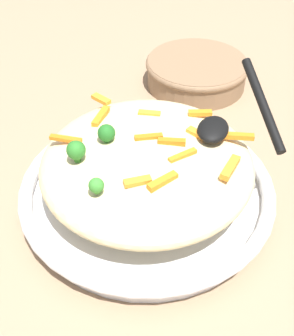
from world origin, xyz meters
TOP-DOWN VIEW (x-y plane):
  - ground_plane at (0.00, 0.00)m, footprint 2.40×2.40m
  - serving_bowl at (0.00, 0.00)m, footprint 0.35×0.35m
  - pasta_mound at (0.00, 0.00)m, footprint 0.29×0.28m
  - carrot_piece_0 at (0.01, 0.11)m, footprint 0.04×0.02m
  - carrot_piece_1 at (0.07, 0.01)m, footprint 0.03×0.03m
  - carrot_piece_2 at (-0.09, 0.05)m, footprint 0.02×0.03m
  - carrot_piece_3 at (-0.06, -0.02)m, footprint 0.01×0.03m
  - carrot_piece_4 at (0.06, 0.04)m, footprint 0.04×0.03m
  - carrot_piece_5 at (-0.01, 0.00)m, footprint 0.02×0.04m
  - carrot_piece_6 at (0.02, -0.10)m, footprint 0.01×0.04m
  - carrot_piece_7 at (0.01, 0.05)m, footprint 0.03×0.03m
  - carrot_piece_8 at (-0.04, 0.06)m, footprint 0.02×0.03m
  - carrot_piece_9 at (-0.05, 0.11)m, footprint 0.02×0.04m
  - carrot_piece_10 at (-0.08, -0.10)m, footprint 0.02×0.03m
  - carrot_piece_11 at (-0.04, -0.08)m, footprint 0.04×0.01m
  - carrot_piece_12 at (-0.01, 0.03)m, footprint 0.02×0.04m
  - broccoli_floret_0 at (0.10, -0.03)m, footprint 0.02×0.02m
  - broccoli_floret_1 at (0.01, -0.05)m, footprint 0.02×0.02m
  - broccoli_floret_2 at (0.05, -0.07)m, footprint 0.02×0.02m
  - serving_spoon at (-0.05, 0.09)m, footprint 0.12×0.11m
  - companion_bowl at (-0.34, -0.01)m, footprint 0.20×0.20m

SIDE VIEW (x-z plane):
  - ground_plane at x=0.00m, z-range 0.00..0.00m
  - serving_bowl at x=0.00m, z-range 0.00..0.04m
  - companion_bowl at x=-0.34m, z-range 0.00..0.06m
  - pasta_mound at x=0.00m, z-range 0.04..0.11m
  - carrot_piece_6 at x=0.02m, z-range 0.11..0.11m
  - carrot_piece_2 at x=-0.09m, z-range 0.11..0.11m
  - carrot_piece_10 at x=-0.08m, z-range 0.11..0.11m
  - carrot_piece_9 at x=-0.05m, z-range 0.11..0.11m
  - carrot_piece_11 at x=-0.04m, z-range 0.11..0.11m
  - carrot_piece_0 at x=0.01m, z-range 0.11..0.11m
  - carrot_piece_3 at x=-0.06m, z-range 0.11..0.11m
  - carrot_piece_4 at x=0.06m, z-range 0.11..0.11m
  - carrot_piece_1 at x=0.07m, z-range 0.11..0.11m
  - carrot_piece_8 at x=-0.04m, z-range 0.11..0.11m
  - carrot_piece_7 at x=0.01m, z-range 0.11..0.11m
  - carrot_piece_5 at x=-0.01m, z-range 0.11..0.12m
  - carrot_piece_12 at x=-0.01m, z-range 0.11..0.12m
  - broccoli_floret_0 at x=0.10m, z-range 0.11..0.13m
  - broccoli_floret_2 at x=0.05m, z-range 0.11..0.14m
  - broccoli_floret_1 at x=0.01m, z-range 0.11..0.14m
  - serving_spoon at x=-0.05m, z-range 0.09..0.16m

